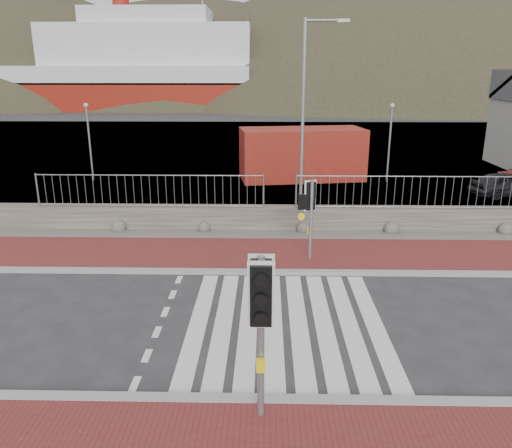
{
  "coord_description": "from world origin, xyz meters",
  "views": [
    {
      "loc": [
        -0.48,
        -10.7,
        5.81
      ],
      "look_at": [
        -0.78,
        3.0,
        1.55
      ],
      "focal_mm": 35.0,
      "sensor_mm": 36.0,
      "label": 1
    }
  ],
  "objects_px": {
    "traffic_signal_far": "(310,203)",
    "streetlight": "(306,114)",
    "shipping_container": "(302,154)",
    "car_a": "(506,184)",
    "traffic_signal_near": "(261,305)",
    "ferry": "(109,72)"
  },
  "relations": [
    {
      "from": "traffic_signal_far",
      "to": "shipping_container",
      "type": "xyz_separation_m",
      "value": [
        0.56,
        12.44,
        -0.51
      ]
    },
    {
      "from": "ferry",
      "to": "shipping_container",
      "type": "bearing_deg",
      "value": -63.09
    },
    {
      "from": "shipping_container",
      "to": "car_a",
      "type": "xyz_separation_m",
      "value": [
        9.5,
        -3.78,
        -0.8
      ]
    },
    {
      "from": "shipping_container",
      "to": "traffic_signal_far",
      "type": "bearing_deg",
      "value": -101.66
    },
    {
      "from": "traffic_signal_far",
      "to": "streetlight",
      "type": "height_order",
      "value": "streetlight"
    },
    {
      "from": "shipping_container",
      "to": "car_a",
      "type": "relative_size",
      "value": 1.94
    },
    {
      "from": "ferry",
      "to": "traffic_signal_far",
      "type": "height_order",
      "value": "ferry"
    },
    {
      "from": "streetlight",
      "to": "shipping_container",
      "type": "relative_size",
      "value": 1.14
    },
    {
      "from": "traffic_signal_near",
      "to": "car_a",
      "type": "bearing_deg",
      "value": 54.58
    },
    {
      "from": "car_a",
      "to": "traffic_signal_far",
      "type": "bearing_deg",
      "value": 117.57
    },
    {
      "from": "traffic_signal_far",
      "to": "shipping_container",
      "type": "relative_size",
      "value": 0.39
    },
    {
      "from": "ferry",
      "to": "traffic_signal_near",
      "type": "relative_size",
      "value": 16.6
    },
    {
      "from": "traffic_signal_far",
      "to": "shipping_container",
      "type": "distance_m",
      "value": 12.46
    },
    {
      "from": "shipping_container",
      "to": "car_a",
      "type": "bearing_deg",
      "value": -30.76
    },
    {
      "from": "ferry",
      "to": "traffic_signal_far",
      "type": "relative_size",
      "value": 19.23
    },
    {
      "from": "streetlight",
      "to": "ferry",
      "type": "bearing_deg",
      "value": 118.24
    },
    {
      "from": "streetlight",
      "to": "traffic_signal_far",
      "type": "bearing_deg",
      "value": -86.39
    },
    {
      "from": "shipping_container",
      "to": "car_a",
      "type": "height_order",
      "value": "shipping_container"
    },
    {
      "from": "traffic_signal_far",
      "to": "shipping_container",
      "type": "height_order",
      "value": "shipping_container"
    },
    {
      "from": "ferry",
      "to": "streetlight",
      "type": "height_order",
      "value": "ferry"
    },
    {
      "from": "traffic_signal_near",
      "to": "shipping_container",
      "type": "distance_m",
      "value": 20.05
    },
    {
      "from": "ferry",
      "to": "streetlight",
      "type": "distance_m",
      "value": 65.07
    }
  ]
}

